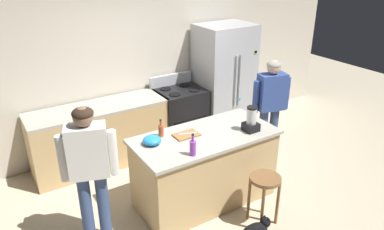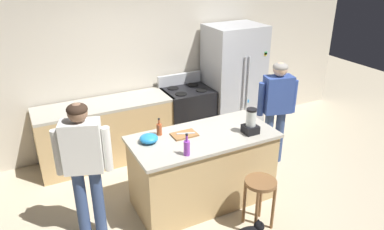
{
  "view_description": "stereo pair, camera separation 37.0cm",
  "coord_description": "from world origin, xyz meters",
  "px_view_note": "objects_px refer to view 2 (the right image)",
  "views": [
    {
      "loc": [
        -2.22,
        -3.22,
        2.95
      ],
      "look_at": [
        0.0,
        0.3,
        1.08
      ],
      "focal_mm": 34.18,
      "sensor_mm": 36.0,
      "label": 1
    },
    {
      "loc": [
        -1.89,
        -3.4,
        2.95
      ],
      "look_at": [
        0.0,
        0.3,
        1.08
      ],
      "focal_mm": 34.18,
      "sensor_mm": 36.0,
      "label": 2
    }
  ],
  "objects_px": {
    "bar_stool": "(260,191)",
    "chef_knife": "(186,133)",
    "kitchen_island": "(203,169)",
    "person_by_sink_right": "(277,104)",
    "blender_appliance": "(251,123)",
    "bottle_cooking_sauce": "(159,129)",
    "person_by_island_left": "(84,159)",
    "cutting_board": "(184,135)",
    "refrigerator": "(233,81)",
    "stove_range": "(187,115)",
    "bottle_soda": "(187,147)",
    "mixing_bowl": "(149,138)"
  },
  "relations": [
    {
      "from": "bar_stool",
      "to": "chef_knife",
      "type": "xyz_separation_m",
      "value": [
        -0.52,
        0.83,
        0.47
      ]
    },
    {
      "from": "kitchen_island",
      "to": "person_by_sink_right",
      "type": "distance_m",
      "value": 1.53
    },
    {
      "from": "blender_appliance",
      "to": "bottle_cooking_sauce",
      "type": "xyz_separation_m",
      "value": [
        -1.0,
        0.46,
        -0.06
      ]
    },
    {
      "from": "kitchen_island",
      "to": "person_by_island_left",
      "type": "distance_m",
      "value": 1.49
    },
    {
      "from": "blender_appliance",
      "to": "person_by_sink_right",
      "type": "bearing_deg",
      "value": 33.02
    },
    {
      "from": "bottle_cooking_sauce",
      "to": "person_by_island_left",
      "type": "bearing_deg",
      "value": -167.05
    },
    {
      "from": "cutting_board",
      "to": "refrigerator",
      "type": "bearing_deg",
      "value": 41.11
    },
    {
      "from": "stove_range",
      "to": "person_by_island_left",
      "type": "xyz_separation_m",
      "value": [
        -1.94,
        -1.48,
        0.49
      ]
    },
    {
      "from": "kitchen_island",
      "to": "bar_stool",
      "type": "distance_m",
      "value": 0.8
    },
    {
      "from": "cutting_board",
      "to": "stove_range",
      "type": "bearing_deg",
      "value": 62.44
    },
    {
      "from": "chef_knife",
      "to": "bar_stool",
      "type": "bearing_deg",
      "value": -38.54
    },
    {
      "from": "stove_range",
      "to": "chef_knife",
      "type": "xyz_separation_m",
      "value": [
        -0.72,
        -1.42,
        0.48
      ]
    },
    {
      "from": "bottle_soda",
      "to": "bar_stool",
      "type": "bearing_deg",
      "value": -29.22
    },
    {
      "from": "blender_appliance",
      "to": "kitchen_island",
      "type": "bearing_deg",
      "value": 159.96
    },
    {
      "from": "mixing_bowl",
      "to": "bar_stool",
      "type": "bearing_deg",
      "value": -41.26
    },
    {
      "from": "cutting_board",
      "to": "blender_appliance",
      "type": "bearing_deg",
      "value": -22.32
    },
    {
      "from": "stove_range",
      "to": "blender_appliance",
      "type": "distance_m",
      "value": 1.82
    },
    {
      "from": "person_by_sink_right",
      "to": "cutting_board",
      "type": "distance_m",
      "value": 1.63
    },
    {
      "from": "chef_knife",
      "to": "bottle_cooking_sauce",
      "type": "bearing_deg",
      "value": 170.85
    },
    {
      "from": "cutting_board",
      "to": "person_by_island_left",
      "type": "bearing_deg",
      "value": -176.92
    },
    {
      "from": "person_by_sink_right",
      "to": "bar_stool",
      "type": "xyz_separation_m",
      "value": [
        -1.07,
        -1.09,
        -0.46
      ]
    },
    {
      "from": "person_by_island_left",
      "to": "bar_stool",
      "type": "xyz_separation_m",
      "value": [
        1.74,
        -0.76,
        -0.48
      ]
    },
    {
      "from": "blender_appliance",
      "to": "cutting_board",
      "type": "bearing_deg",
      "value": 157.68
    },
    {
      "from": "refrigerator",
      "to": "person_by_island_left",
      "type": "distance_m",
      "value": 3.15
    },
    {
      "from": "blender_appliance",
      "to": "chef_knife",
      "type": "distance_m",
      "value": 0.79
    },
    {
      "from": "mixing_bowl",
      "to": "bottle_soda",
      "type": "bearing_deg",
      "value": -60.23
    },
    {
      "from": "bar_stool",
      "to": "kitchen_island",
      "type": "bearing_deg",
      "value": 115.18
    },
    {
      "from": "bottle_cooking_sauce",
      "to": "cutting_board",
      "type": "bearing_deg",
      "value": -30.29
    },
    {
      "from": "refrigerator",
      "to": "bottle_soda",
      "type": "relative_size",
      "value": 7.38
    },
    {
      "from": "bottle_soda",
      "to": "blender_appliance",
      "type": "bearing_deg",
      "value": 7.59
    },
    {
      "from": "refrigerator",
      "to": "stove_range",
      "type": "distance_m",
      "value": 0.98
    },
    {
      "from": "kitchen_island",
      "to": "stove_range",
      "type": "xyz_separation_m",
      "value": [
        0.54,
        1.52,
        0.01
      ]
    },
    {
      "from": "bar_stool",
      "to": "bottle_soda",
      "type": "xyz_separation_m",
      "value": [
        -0.72,
        0.4,
        0.54
      ]
    },
    {
      "from": "mixing_bowl",
      "to": "refrigerator",
      "type": "bearing_deg",
      "value": 33.77
    },
    {
      "from": "bar_stool",
      "to": "cutting_board",
      "type": "relative_size",
      "value": 2.07
    },
    {
      "from": "person_by_island_left",
      "to": "bar_stool",
      "type": "distance_m",
      "value": 1.96
    },
    {
      "from": "person_by_sink_right",
      "to": "chef_knife",
      "type": "height_order",
      "value": "person_by_sink_right"
    },
    {
      "from": "blender_appliance",
      "to": "stove_range",
      "type": "bearing_deg",
      "value": 90.06
    },
    {
      "from": "blender_appliance",
      "to": "person_by_island_left",
      "type": "bearing_deg",
      "value": 172.97
    },
    {
      "from": "refrigerator",
      "to": "bottle_cooking_sauce",
      "type": "height_order",
      "value": "refrigerator"
    },
    {
      "from": "bar_stool",
      "to": "bottle_soda",
      "type": "relative_size",
      "value": 2.43
    },
    {
      "from": "kitchen_island",
      "to": "bottle_cooking_sauce",
      "type": "height_order",
      "value": "bottle_cooking_sauce"
    },
    {
      "from": "person_by_sink_right",
      "to": "bottle_soda",
      "type": "height_order",
      "value": "person_by_sink_right"
    },
    {
      "from": "bar_stool",
      "to": "cutting_board",
      "type": "xyz_separation_m",
      "value": [
        -0.54,
        0.83,
        0.46
      ]
    },
    {
      "from": "person_by_sink_right",
      "to": "bottle_soda",
      "type": "distance_m",
      "value": 1.91
    },
    {
      "from": "kitchen_island",
      "to": "chef_knife",
      "type": "distance_m",
      "value": 0.53
    },
    {
      "from": "bottle_soda",
      "to": "mixing_bowl",
      "type": "distance_m",
      "value": 0.53
    },
    {
      "from": "mixing_bowl",
      "to": "person_by_sink_right",
      "type": "bearing_deg",
      "value": 6.34
    },
    {
      "from": "chef_knife",
      "to": "cutting_board",
      "type": "bearing_deg",
      "value": -160.68
    },
    {
      "from": "refrigerator",
      "to": "bottle_cooking_sauce",
      "type": "xyz_separation_m",
      "value": [
        -1.86,
        -1.24,
        0.07
      ]
    }
  ]
}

